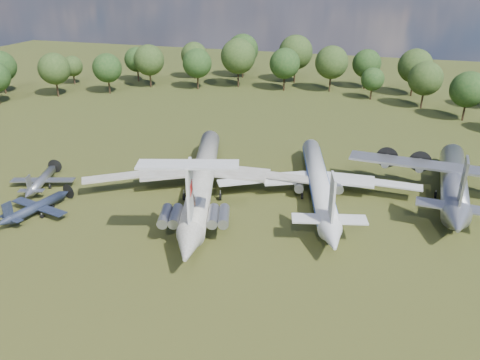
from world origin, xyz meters
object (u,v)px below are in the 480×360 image
(tu104_jet, at_px, (318,184))
(an12_transport, at_px, (453,184))
(person_on_il62, at_px, (193,201))
(small_prop_west, at_px, (37,209))
(small_prop_northwest, at_px, (42,182))
(il62_airliner, at_px, (203,181))

(tu104_jet, relative_size, an12_transport, 1.17)
(an12_transport, distance_m, person_on_il62, 42.91)
(an12_transport, height_order, small_prop_west, an12_transport)
(small_prop_west, distance_m, person_on_il62, 26.00)
(person_on_il62, bearing_deg, an12_transport, 177.16)
(tu104_jet, height_order, person_on_il62, person_on_il62)
(tu104_jet, distance_m, small_prop_west, 44.07)
(tu104_jet, xyz_separation_m, small_prop_west, (-39.76, -18.96, -1.15))
(tu104_jet, xyz_separation_m, small_prop_northwest, (-45.44, -10.52, -1.13))
(il62_airliner, xyz_separation_m, person_on_il62, (4.00, -13.48, 3.48))
(small_prop_northwest, height_order, person_on_il62, person_on_il62)
(il62_airliner, distance_m, person_on_il62, 14.48)
(an12_transport, bearing_deg, il62_airliner, -160.21)
(an12_transport, relative_size, person_on_il62, 19.42)
(il62_airliner, xyz_separation_m, an12_transport, (39.17, 10.86, -0.04))
(tu104_jet, xyz_separation_m, an12_transport, (20.93, 5.97, 0.28))
(person_on_il62, bearing_deg, il62_airliner, -111.01)
(tu104_jet, xyz_separation_m, person_on_il62, (-14.24, -18.37, 3.80))
(il62_airliner, distance_m, small_prop_northwest, 27.82)
(tu104_jet, height_order, small_prop_northwest, tu104_jet)
(il62_airliner, relative_size, person_on_il62, 26.43)
(small_prop_west, bearing_deg, il62_airliner, 45.15)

